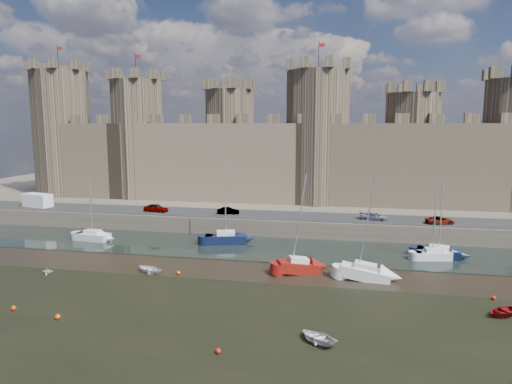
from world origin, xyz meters
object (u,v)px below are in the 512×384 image
Objects in this scene: car_2 at (374,217)px; sailboat_2 at (433,254)px; sailboat_0 at (93,236)px; car_3 at (440,220)px; car_0 at (156,208)px; sailboat_5 at (365,272)px; van at (37,200)px; sailboat_1 at (226,238)px; sailboat_3 at (439,252)px; car_1 at (228,211)px; sailboat_4 at (299,266)px.

car_2 is 12.38m from sailboat_2.
car_3 is at bearing 17.43° from sailboat_0.
sailboat_5 is at bearing -112.05° from car_0.
van reaches higher than car_0.
sailboat_5 reaches higher than sailboat_0.
sailboat_1 is 27.53m from sailboat_3.
car_2 is 0.36× the size of sailboat_5.
car_1 is 0.85× the size of car_2.
car_1 is at bearing 14.45° from van.
sailboat_0 is (-17.23, -9.93, -2.32)m from car_1.
sailboat_4 is at bearing -117.55° from car_0.
sailboat_3 is at bearing -18.51° from sailboat_1.
sailboat_0 reaches higher than car_2.
car_0 is 0.44× the size of sailboat_3.
car_0 is 1.02× the size of car_3.
car_3 is at bearing -100.11° from car_1.
van is at bearing 159.71° from sailboat_2.
sailboat_2 is at bearing 51.80° from sailboat_5.
sailboat_0 is (-39.09, -9.67, -2.34)m from car_2.
car_2 is at bearing -80.98° from car_0.
sailboat_3 is at bearing 44.07° from sailboat_2.
sailboat_1 is (1.72, -8.06, -2.20)m from car_1.
sailboat_3 is 13.69m from sailboat_5.
car_3 is 21.30m from sailboat_5.
car_0 is 0.76× the size of van.
sailboat_3 is (62.37, -9.33, -2.92)m from van.
sailboat_3 is (7.37, -8.98, -2.36)m from car_2.
sailboat_1 is at bearing 12.63° from sailboat_0.
sailboat_5 reaches higher than sailboat_1.
car_1 is 0.37× the size of sailboat_2.
sailboat_1 is at bearing 1.45° from van.
car_2 is (21.86, -0.26, 0.02)m from car_1.
sailboat_0 reaches higher than van.
car_1 is 30.74m from sailboat_3.
sailboat_2 is 1.67m from sailboat_3.
car_3 is 0.35× the size of sailboat_1.
car_0 is 0.35× the size of sailboat_1.
sailboat_1 is at bearing -168.20° from sailboat_3.
car_2 is at bearing 111.35° from sailboat_2.
van is 0.46× the size of sailboat_5.
sailboat_1 is 1.23× the size of sailboat_2.
van is 49.59m from sailboat_4.
sailboat_4 is 7.21m from sailboat_5.
car_1 is 0.38× the size of sailboat_3.
van is at bearing 81.75° from car_1.
sailboat_0 is at bearing 141.51° from sailboat_4.
sailboat_5 is at bearing -7.13° from sailboat_0.
sailboat_1 reaches higher than car_1.
sailboat_5 is at bearing -142.14° from car_1.
sailboat_2 is (45.49, -0.66, 0.01)m from sailboat_0.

